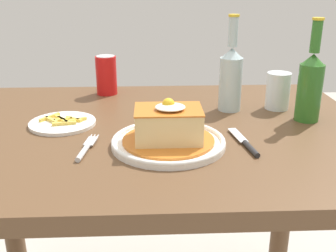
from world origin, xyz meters
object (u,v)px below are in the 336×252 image
Objects in this scene: main_plate at (168,142)px; knife at (247,145)px; drinking_glass at (278,93)px; fork at (85,149)px; side_plate_fries at (63,123)px; beer_bottle_green at (310,84)px; beer_bottle_clear at (231,76)px; soda_can at (106,75)px.

main_plate is 1.56× the size of knife.
knife is at bearing -118.42° from drinking_glass.
side_plate_fries reaches higher than fork.
beer_bottle_green is at bearing 17.94° from fork.
knife is 0.32m from drinking_glass.
fork is at bearing -162.06° from beer_bottle_green.
beer_bottle_clear is (0.01, 0.27, 0.09)m from knife.
main_plate is 1.83× the size of fork.
drinking_glass is at bearing -19.38° from soda_can.
beer_bottle_clear is (0.19, 0.25, 0.09)m from main_plate.
drinking_glass is at bearing 115.95° from beer_bottle_green.
beer_bottle_green is at bearing -26.76° from soda_can.
side_plate_fries is (-0.44, 0.17, -0.00)m from knife.
side_plate_fries is at bearing -107.00° from soda_can.
drinking_glass is at bearing 38.52° from main_plate.
knife is 0.62× the size of beer_bottle_clear.
fork is 0.86× the size of knife.
side_plate_fries is at bearing -166.99° from beer_bottle_clear.
beer_bottle_clear is 0.47m from side_plate_fries.
side_plate_fries is (-0.59, -0.11, -0.04)m from drinking_glass.
main_plate is 0.19m from fork.
main_plate is 0.97× the size of beer_bottle_green.
beer_bottle_clear is 0.15m from drinking_glass.
main_plate reaches higher than fork.
knife is (0.36, 0.01, 0.00)m from fork.
beer_bottle_green is 1.56× the size of side_plate_fries.
beer_bottle_green is 0.65m from side_plate_fries.
beer_bottle_clear is 1.00× the size of beer_bottle_green.
soda_can is (-0.36, 0.45, 0.06)m from knife.
knife is 0.29m from beer_bottle_clear.
fork is 0.58m from drinking_glass.
beer_bottle_clear reaches higher than soda_can.
drinking_glass is (0.51, 0.28, 0.04)m from fork.
drinking_glass is (0.33, 0.26, 0.04)m from main_plate.
beer_bottle_green reaches higher than fork.
beer_bottle_clear is at bearing 53.73° from main_plate.
soda_can reaches higher than drinking_glass.
fork is 0.53× the size of beer_bottle_green.
main_plate is at bearing -29.14° from side_plate_fries.
main_plate is 1.52× the size of side_plate_fries.
soda_can is 0.41m from beer_bottle_clear.
soda_can is at bearing 160.62° from drinking_glass.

